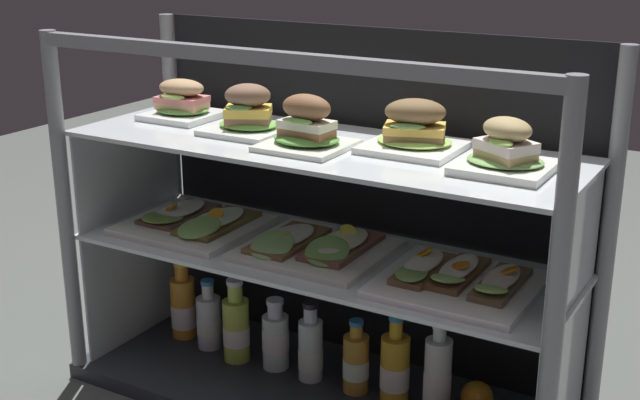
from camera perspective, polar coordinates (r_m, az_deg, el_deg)
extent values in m
cube|color=#2C2F35|center=(2.20, 0.00, -12.88)|extent=(1.27, 0.47, 0.04)
cylinder|color=gray|center=(2.22, -16.72, -0.93)|extent=(0.04, 0.04, 0.91)
cylinder|color=gray|center=(1.61, 15.42, -8.10)|extent=(0.04, 0.04, 0.91)
cylinder|color=gray|center=(2.52, -9.72, 1.78)|extent=(0.04, 0.04, 0.91)
cylinder|color=gray|center=(2.00, 18.68, -3.25)|extent=(0.04, 0.04, 0.91)
cube|color=gray|center=(1.73, -3.62, 9.49)|extent=(1.23, 0.03, 0.03)
cube|color=black|center=(2.20, 3.00, 0.14)|extent=(1.19, 0.01, 0.87)
cube|color=silver|center=(2.43, -12.21, -5.02)|extent=(0.01, 0.39, 0.35)
cube|color=silver|center=(1.91, 15.89, -11.97)|extent=(0.01, 0.39, 0.35)
cube|color=silver|center=(2.03, 0.00, -3.76)|extent=(1.21, 0.41, 0.01)
cube|color=silver|center=(2.33, -12.72, 2.14)|extent=(0.01, 0.39, 0.26)
cube|color=silver|center=(1.78, 16.74, -3.13)|extent=(0.01, 0.39, 0.26)
cube|color=silver|center=(1.95, 0.00, 3.63)|extent=(1.21, 0.41, 0.01)
cube|color=white|center=(2.24, -9.19, 5.61)|extent=(0.17, 0.17, 0.02)
ellipsoid|color=#69AC4B|center=(2.23, -9.21, 6.03)|extent=(0.14, 0.12, 0.02)
cube|color=tan|center=(2.23, -9.22, 6.29)|extent=(0.13, 0.09, 0.02)
cube|color=#E17C77|center=(2.23, -9.24, 6.70)|extent=(0.13, 0.09, 0.01)
ellipsoid|color=#9BC458|center=(2.20, -9.84, 6.83)|extent=(0.07, 0.03, 0.01)
ellipsoid|color=tan|center=(2.22, -9.28, 7.45)|extent=(0.13, 0.09, 0.04)
cube|color=white|center=(2.06, -4.81, 4.70)|extent=(0.19, 0.19, 0.01)
ellipsoid|color=#66AF40|center=(2.06, -4.82, 5.10)|extent=(0.15, 0.12, 0.02)
cube|color=#946B50|center=(2.06, -4.83, 5.40)|extent=(0.13, 0.12, 0.02)
cube|color=#F0C549|center=(2.05, -4.84, 5.96)|extent=(0.14, 0.13, 0.02)
ellipsoid|color=#588642|center=(2.02, -5.45, 6.18)|extent=(0.07, 0.06, 0.02)
ellipsoid|color=brown|center=(2.04, -4.87, 7.02)|extent=(0.14, 0.13, 0.06)
cube|color=white|center=(1.91, -0.90, 3.67)|extent=(0.19, 0.19, 0.01)
ellipsoid|color=#5A9A3D|center=(1.91, -0.90, 4.13)|extent=(0.15, 0.13, 0.02)
cube|color=#996741|center=(1.90, -0.90, 4.51)|extent=(0.12, 0.08, 0.02)
cube|color=beige|center=(1.90, -0.91, 5.10)|extent=(0.12, 0.08, 0.02)
ellipsoid|color=#7BB855|center=(1.87, -1.40, 5.30)|extent=(0.07, 0.03, 0.01)
ellipsoid|color=brown|center=(1.89, -0.91, 6.23)|extent=(0.12, 0.08, 0.06)
cube|color=white|center=(1.90, 6.33, 3.56)|extent=(0.21, 0.21, 0.01)
ellipsoid|color=#A2D55E|center=(1.90, 6.34, 3.99)|extent=(0.17, 0.14, 0.01)
cube|color=olive|center=(1.90, 6.35, 4.27)|extent=(0.15, 0.12, 0.02)
cube|color=#F4C34D|center=(1.89, 6.37, 4.78)|extent=(0.15, 0.13, 0.02)
ellipsoid|color=#6D994C|center=(1.86, 5.89, 4.94)|extent=(0.08, 0.05, 0.01)
ellipsoid|color=brown|center=(1.89, 6.41, 5.90)|extent=(0.16, 0.13, 0.06)
cube|color=white|center=(1.77, 12.28, 2.15)|extent=(0.19, 0.19, 0.02)
ellipsoid|color=#72A154|center=(1.76, 12.31, 2.62)|extent=(0.16, 0.13, 0.01)
cube|color=tan|center=(1.76, 12.33, 2.96)|extent=(0.13, 0.12, 0.02)
cube|color=silver|center=(1.75, 12.38, 3.59)|extent=(0.14, 0.13, 0.02)
ellipsoid|color=#98C650|center=(1.72, 12.03, 3.80)|extent=(0.07, 0.06, 0.02)
ellipsoid|color=tan|center=(1.75, 12.45, 4.67)|extent=(0.14, 0.13, 0.05)
cube|color=white|center=(2.22, -8.46, -1.70)|extent=(0.33, 0.31, 0.02)
cube|color=brown|center=(2.27, -9.40, -0.93)|extent=(0.11, 0.22, 0.01)
ellipsoid|color=#739B43|center=(2.22, -10.51, -1.14)|extent=(0.12, 0.13, 0.02)
ellipsoid|color=silver|center=(2.26, -9.42, -0.61)|extent=(0.10, 0.18, 0.02)
cylinder|color=orange|center=(2.24, -10.00, -0.49)|extent=(0.05, 0.05, 0.02)
cube|color=brown|center=(2.18, -6.94, -1.58)|extent=(0.11, 0.24, 0.01)
ellipsoid|color=#8EC15F|center=(2.12, -8.10, -1.83)|extent=(0.10, 0.12, 0.04)
ellipsoid|color=#E4EFCC|center=(2.17, -6.95, -1.23)|extent=(0.10, 0.19, 0.02)
cylinder|color=orange|center=(2.17, -7.02, -0.97)|extent=(0.04, 0.04, 0.03)
cube|color=white|center=(2.03, -0.21, -3.37)|extent=(0.33, 0.31, 0.01)
cube|color=brown|center=(2.06, -2.16, -2.72)|extent=(0.11, 0.23, 0.01)
ellipsoid|color=#92C36E|center=(2.00, -3.24, -3.01)|extent=(0.12, 0.13, 0.05)
ellipsoid|color=silver|center=(2.06, -2.17, -2.41)|extent=(0.10, 0.19, 0.01)
cylinder|color=#F5DD49|center=(2.03, -2.73, -2.37)|extent=(0.06, 0.06, 0.02)
cube|color=brown|center=(2.02, 1.49, -3.13)|extent=(0.11, 0.24, 0.01)
ellipsoid|color=#7DB956|center=(1.95, 0.49, -3.43)|extent=(0.13, 0.14, 0.05)
ellipsoid|color=#F0EAC2|center=(2.01, 1.49, -2.72)|extent=(0.10, 0.19, 0.02)
cylinder|color=yellow|center=(2.04, 1.89, -2.12)|extent=(0.05, 0.05, 0.02)
cube|color=white|center=(1.87, 9.22, -5.62)|extent=(0.33, 0.31, 0.02)
cube|color=brown|center=(1.90, 6.94, -4.62)|extent=(0.08, 0.21, 0.01)
ellipsoid|color=#729A4E|center=(1.84, 6.16, -4.90)|extent=(0.09, 0.12, 0.02)
ellipsoid|color=white|center=(1.89, 6.95, -4.19)|extent=(0.06, 0.17, 0.02)
cylinder|color=orange|center=(1.92, 7.03, -3.50)|extent=(0.04, 0.04, 0.02)
cube|color=brown|center=(1.89, 9.30, -4.87)|extent=(0.08, 0.21, 0.01)
ellipsoid|color=#9ACA6A|center=(1.83, 8.59, -5.20)|extent=(0.07, 0.11, 0.04)
ellipsoid|color=white|center=(1.88, 9.32, -4.44)|extent=(0.06, 0.17, 0.02)
cylinder|color=orange|center=(1.86, 9.42, -4.33)|extent=(0.05, 0.05, 0.01)
cube|color=brown|center=(1.85, 12.03, -5.54)|extent=(0.08, 0.21, 0.01)
ellipsoid|color=#A3D464|center=(1.79, 11.42, -5.86)|extent=(0.08, 0.11, 0.04)
ellipsoid|color=beige|center=(1.84, 12.06, -5.12)|extent=(0.06, 0.17, 0.02)
cylinder|color=orange|center=(1.85, 12.55, -4.63)|extent=(0.04, 0.05, 0.02)
cylinder|color=orange|center=(2.43, -9.14, -7.14)|extent=(0.07, 0.07, 0.17)
cylinder|color=white|center=(2.44, -9.12, -7.61)|extent=(0.07, 0.07, 0.07)
cylinder|color=orange|center=(2.39, -9.27, -4.81)|extent=(0.04, 0.04, 0.04)
cylinder|color=gold|center=(2.38, -9.31, -4.17)|extent=(0.04, 0.04, 0.02)
cylinder|color=white|center=(2.37, -7.45, -8.14)|extent=(0.07, 0.07, 0.14)
cylinder|color=white|center=(2.37, -7.44, -8.31)|extent=(0.07, 0.07, 0.05)
cylinder|color=white|center=(2.33, -7.54, -6.08)|extent=(0.03, 0.03, 0.04)
cylinder|color=teal|center=(2.32, -7.56, -5.49)|extent=(0.04, 0.04, 0.01)
cylinder|color=#C1D84F|center=(2.29, -5.63, -8.68)|extent=(0.07, 0.07, 0.17)
cylinder|color=silver|center=(2.30, -5.62, -8.98)|extent=(0.07, 0.07, 0.05)
cylinder|color=#BDD551|center=(2.24, -5.72, -6.20)|extent=(0.04, 0.04, 0.05)
cylinder|color=silver|center=(2.23, -5.74, -5.49)|extent=(0.04, 0.04, 0.01)
cylinder|color=white|center=(2.25, -2.99, -9.48)|extent=(0.07, 0.07, 0.14)
cylinder|color=silver|center=(2.25, -2.99, -9.32)|extent=(0.07, 0.07, 0.06)
cylinder|color=white|center=(2.21, -3.03, -7.40)|extent=(0.04, 0.04, 0.04)
cylinder|color=silver|center=(2.20, -3.04, -6.82)|extent=(0.04, 0.04, 0.01)
cylinder|color=white|center=(2.19, -0.64, -10.04)|extent=(0.06, 0.06, 0.16)
cylinder|color=white|center=(2.20, -0.63, -10.56)|extent=(0.06, 0.06, 0.05)
cylinder|color=silver|center=(2.15, -0.64, -7.69)|extent=(0.03, 0.03, 0.04)
cylinder|color=black|center=(2.13, -0.65, -7.04)|extent=(0.04, 0.04, 0.01)
cylinder|color=gold|center=(2.14, 2.42, -10.92)|extent=(0.06, 0.06, 0.15)
cylinder|color=silver|center=(2.15, 2.42, -11.17)|extent=(0.07, 0.07, 0.05)
cylinder|color=gold|center=(2.10, 2.45, -8.76)|extent=(0.03, 0.03, 0.03)
cylinder|color=#2C70B5|center=(2.09, 2.46, -8.21)|extent=(0.04, 0.04, 0.01)
cylinder|color=gold|center=(2.10, 5.04, -11.27)|extent=(0.07, 0.07, 0.17)
cylinder|color=silver|center=(2.11, 5.03, -11.66)|extent=(0.07, 0.07, 0.06)
cylinder|color=gold|center=(2.05, 5.12, -8.61)|extent=(0.03, 0.03, 0.05)
cylinder|color=#296EAB|center=(2.04, 5.15, -7.84)|extent=(0.04, 0.04, 0.01)
cylinder|color=white|center=(2.05, 7.88, -11.77)|extent=(0.06, 0.06, 0.20)
cylinder|color=white|center=(2.06, 7.85, -12.27)|extent=(0.07, 0.07, 0.07)
cylinder|color=silver|center=(1.99, 8.02, -8.91)|extent=(0.03, 0.03, 0.03)
cylinder|color=white|center=(1.98, 8.05, -8.31)|extent=(0.03, 0.03, 0.01)
sphere|color=orange|center=(2.10, 10.47, -12.90)|extent=(0.08, 0.08, 0.08)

